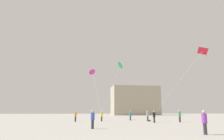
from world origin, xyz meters
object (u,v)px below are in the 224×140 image
(person_in_teal, at_px, (130,115))
(building_centre_hall, at_px, (135,101))
(person_in_black, at_px, (154,116))
(person_in_purple, at_px, (204,121))
(person_in_orange, at_px, (75,116))
(kite_magenta_diamond, at_px, (92,72))
(person_in_green, at_px, (180,115))
(handbag_beside_flyer, at_px, (150,121))
(person_in_grey, at_px, (148,115))
(kite_emerald_diamond, at_px, (120,65))
(person_in_blue, at_px, (93,118))
(person_in_yellow, at_px, (102,116))
(kite_crimson_delta, at_px, (202,52))

(person_in_teal, distance_m, building_centre_hall, 57.99)
(person_in_black, distance_m, building_centre_hall, 65.99)
(person_in_purple, relative_size, building_centre_hall, 0.08)
(person_in_black, relative_size, building_centre_hall, 0.08)
(person_in_orange, height_order, kite_magenta_diamond, kite_magenta_diamond)
(person_in_orange, distance_m, person_in_teal, 10.52)
(person_in_green, height_order, kite_magenta_diamond, kite_magenta_diamond)
(person_in_purple, height_order, handbag_beside_flyer, person_in_purple)
(person_in_grey, height_order, kite_magenta_diamond, kite_magenta_diamond)
(kite_emerald_diamond, relative_size, kite_magenta_diamond, 0.97)
(building_centre_hall, bearing_deg, kite_magenta_diamond, -110.22)
(person_in_teal, distance_m, person_in_black, 8.78)
(person_in_green, xyz_separation_m, kite_magenta_diamond, (-13.49, 11.26, 8.63))
(person_in_teal, relative_size, person_in_green, 0.89)
(person_in_blue, height_order, kite_emerald_diamond, kite_emerald_diamond)
(person_in_yellow, bearing_deg, building_centre_hall, 3.62)
(person_in_orange, distance_m, person_in_purple, 23.22)
(person_in_orange, bearing_deg, person_in_teal, 86.08)
(person_in_purple, distance_m, building_centre_hall, 82.19)
(person_in_yellow, bearing_deg, kite_emerald_diamond, -92.14)
(person_in_orange, relative_size, person_in_blue, 0.96)
(person_in_yellow, height_order, handbag_beside_flyer, person_in_yellow)
(person_in_green, xyz_separation_m, handbag_beside_flyer, (-3.82, 3.28, -0.88))
(kite_crimson_delta, distance_m, handbag_beside_flyer, 15.04)
(person_in_orange, bearing_deg, person_in_black, 42.18)
(person_in_orange, height_order, building_centre_hall, building_centre_hall)
(person_in_green, relative_size, kite_crimson_delta, 0.22)
(person_in_teal, xyz_separation_m, kite_crimson_delta, (6.02, -16.02, 7.71))
(kite_magenta_diamond, relative_size, building_centre_hall, 0.42)
(person_in_grey, distance_m, person_in_yellow, 7.63)
(person_in_black, bearing_deg, kite_magenta_diamond, 90.79)
(kite_emerald_diamond, bearing_deg, person_in_yellow, 157.80)
(person_in_purple, height_order, kite_emerald_diamond, kite_emerald_diamond)
(person_in_blue, distance_m, handbag_beside_flyer, 17.61)
(person_in_yellow, xyz_separation_m, person_in_green, (11.75, -4.10, 0.09))
(person_in_grey, height_order, person_in_green, person_in_green)
(person_in_black, height_order, person_in_green, person_in_green)
(person_in_orange, height_order, person_in_teal, person_in_orange)
(person_in_orange, distance_m, kite_magenta_diamond, 12.11)
(person_in_grey, bearing_deg, person_in_yellow, 71.71)
(kite_emerald_diamond, xyz_separation_m, kite_crimson_delta, (8.38, -11.49, -0.73))
(person_in_grey, distance_m, kite_magenta_diamond, 15.08)
(person_in_purple, bearing_deg, building_centre_hall, -136.49)
(person_in_grey, xyz_separation_m, kite_crimson_delta, (3.86, -11.81, 7.65))
(kite_crimson_delta, bearing_deg, person_in_teal, 110.58)
(person_in_teal, bearing_deg, building_centre_hall, 177.93)
(person_in_grey, bearing_deg, kite_emerald_diamond, 82.78)
(person_in_grey, bearing_deg, kite_magenta_diamond, 37.75)
(person_in_grey, relative_size, handbag_beside_flyer, 5.44)
(kite_emerald_diamond, xyz_separation_m, kite_magenta_diamond, (-4.80, 8.40, 0.29))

